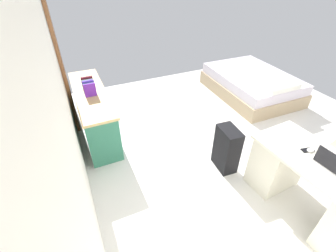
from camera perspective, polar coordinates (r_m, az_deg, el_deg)
The scene contains 12 objects.
ground_plane at distance 3.90m, azimuth 15.20°, elevation -4.92°, with size 5.85×5.85×0.00m, color silver.
wall_back at distance 2.48m, azimuth -24.54°, elevation 3.85°, with size 4.85×0.10×2.58m, color white.
door_wooden at distance 4.30m, azimuth -24.30°, elevation 13.10°, with size 0.88×0.05×2.04m, color brown.
desk at distance 3.13m, azimuth 31.70°, elevation -12.67°, with size 1.47×0.73×0.76m.
credenza at distance 4.06m, azimuth -17.41°, elevation 3.15°, with size 1.80×0.48×0.76m.
bed at distance 5.42m, azimuth 19.57°, elevation 9.54°, with size 1.93×1.45×0.58m.
suitcase_black at distance 3.33m, azimuth 14.01°, elevation -5.41°, with size 0.36×0.22×0.66m, color black.
laptop at distance 2.86m, azimuth 35.06°, elevation -7.58°, with size 0.32×0.24×0.21m.
computer_mouse at distance 2.99m, azimuth 31.30°, elevation -4.95°, with size 0.06×0.10×0.03m, color white.
cell_phone_by_mouse at distance 2.99m, azimuth 30.73°, elevation -5.01°, with size 0.07×0.14×0.01m, color black.
book_row at distance 3.79m, azimuth -18.62°, elevation 8.97°, with size 0.23×0.17×0.23m.
figurine_small at distance 4.16m, azimuth -19.30°, elevation 10.42°, with size 0.08×0.08×0.11m, color #4C7FBF.
Camera 1 is at (-2.17, 2.09, 2.48)m, focal length 25.15 mm.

